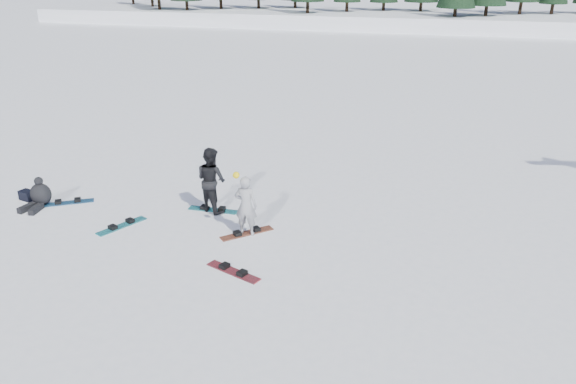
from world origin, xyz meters
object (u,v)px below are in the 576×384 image
object	(u,v)px
snowboard_loose_c	(68,203)
snowboard_loose_b	(233,272)
snowboarder_woman	(246,205)
snowboarder_man	(211,180)
seated_rider	(40,195)
gear_bag	(27,195)
snowboard_loose_a	(122,226)

from	to	relation	value
snowboard_loose_c	snowboard_loose_b	xyz separation A→B (m)	(6.35, -2.46, 0.00)
snowboarder_woman	snowboarder_man	world-z (taller)	snowboarder_man
snowboarder_woman	snowboard_loose_c	world-z (taller)	snowboarder_woman
seated_rider	gear_bag	xyz separation A→B (m)	(-0.70, 0.26, -0.20)
snowboarder_man	snowboard_loose_a	bearing A→B (deg)	66.66
seated_rider	snowboard_loose_b	distance (m)	7.33
snowboarder_woman	snowboard_loose_b	xyz separation A→B (m)	(0.39, -2.01, -0.83)
snowboarder_woman	snowboard_loose_b	distance (m)	2.21
snowboard_loose_c	seated_rider	bearing A→B (deg)	176.60
snowboarder_man	gear_bag	size ratio (longest dim) A/B	4.32
snowboard_loose_a	snowboard_loose_c	bearing A→B (deg)	92.89
snowboarder_man	snowboard_loose_a	distance (m)	2.81
snowboarder_man	snowboard_loose_b	world-z (taller)	snowboarder_man
seated_rider	gear_bag	distance (m)	0.77
snowboard_loose_c	snowboard_loose_b	distance (m)	6.81
snowboard_loose_a	snowboarder_woman	bearing A→B (deg)	-56.67
snowboard_loose_c	snowboard_loose_a	size ratio (longest dim) A/B	1.00
snowboarder_man	snowboard_loose_c	xyz separation A→B (m)	(-4.47, -0.73, -0.96)
gear_bag	snowboard_loose_c	xyz separation A→B (m)	(1.37, 0.12, -0.14)
gear_bag	snowboard_loose_b	size ratio (longest dim) A/B	0.30
seated_rider	snowboard_loose_a	xyz separation A→B (m)	(3.12, -0.61, -0.33)
snowboarder_woman	gear_bag	xyz separation A→B (m)	(-7.33, 0.34, -0.70)
snowboarder_man	seated_rider	xyz separation A→B (m)	(-5.14, -1.10, -0.63)
seated_rider	snowboard_loose_b	world-z (taller)	seated_rider
seated_rider	snowboard_loose_c	xyz separation A→B (m)	(0.67, 0.37, -0.33)
snowboard_loose_a	gear_bag	bearing A→B (deg)	101.97
snowboarder_woman	snowboard_loose_b	size ratio (longest dim) A/B	1.21
snowboarder_woman	snowboard_loose_a	bearing A→B (deg)	5.27
snowboarder_woman	snowboard_loose_a	size ratio (longest dim) A/B	1.21
snowboarder_man	snowboard_loose_b	distance (m)	3.83
gear_bag	snowboard_loose_a	size ratio (longest dim) A/B	0.30
snowboard_loose_a	snowboard_loose_b	bearing A→B (deg)	-86.01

